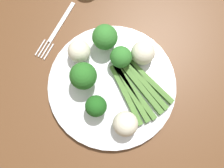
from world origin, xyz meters
The scene contains 12 objects.
ground_plane centered at (0.00, 0.00, -0.01)m, with size 6.00×6.00×0.02m, color #B7A88E.
dining_table centered at (0.00, 0.00, 0.67)m, with size 1.11×1.09×0.77m.
plate centered at (-0.04, 0.02, 0.78)m, with size 0.29×0.29×0.01m, color white.
asparagus_bundle centered at (-0.09, -0.01, 0.79)m, with size 0.16×0.11×0.01m.
broccoli_front_left centered at (-0.05, 0.08, 0.82)m, with size 0.05×0.05×0.06m.
broccoli_near_center centered at (-0.02, -0.03, 0.82)m, with size 0.05×0.05×0.06m.
broccoli_outer_edge centered at (0.01, 0.05, 0.83)m, with size 0.06×0.06×0.07m.
broccoli_right centered at (0.03, -0.04, 0.83)m, with size 0.06×0.06×0.07m.
cauliflower_near_fork centered at (-0.05, -0.08, 0.82)m, with size 0.05×0.05×0.05m, color silver.
cauliflower_mid centered at (-0.12, 0.07, 0.82)m, with size 0.05×0.05×0.05m, color silver.
cauliflower_edge centered at (0.06, 0.02, 0.81)m, with size 0.05×0.05×0.05m, color silver.
fork centered at (0.15, 0.01, 0.78)m, with size 0.06×0.16×0.00m.
Camera 1 is at (-0.13, 0.12, 1.35)m, focal length 40.84 mm.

